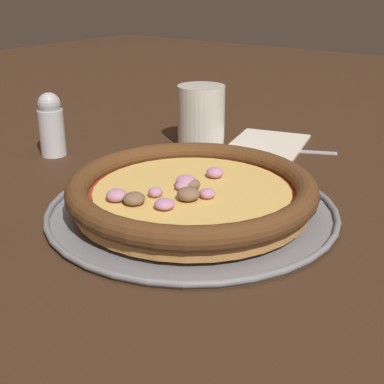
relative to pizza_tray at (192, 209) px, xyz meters
The scene contains 7 objects.
ground_plane 0.00m from the pizza_tray, ahead, with size 3.00×3.00×0.00m, color #3D2616.
pizza_tray is the anchor object (origin of this frame).
pizza 0.02m from the pizza_tray, 12.78° to the right, with size 0.30×0.30×0.04m.
drinking_cup 0.28m from the pizza_tray, 146.72° to the right, with size 0.08×0.08×0.10m.
napkin 0.30m from the pizza_tray, 168.46° to the right, with size 0.19×0.16×0.01m.
fork 0.28m from the pizza_tray, behind, with size 0.09×0.17×0.00m.
pepper_shaker 0.32m from the pizza_tray, 98.96° to the right, with size 0.04×0.04×0.10m.
Camera 1 is at (0.48, 0.35, 0.27)m, focal length 50.00 mm.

